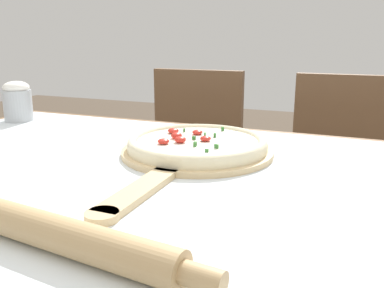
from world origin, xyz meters
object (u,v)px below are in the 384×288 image
Objects in this scene: rolling_pin at (69,237)px; flour_cup at (17,101)px; chair_left at (190,163)px; pizza_peel at (192,155)px; chair_right at (341,182)px; pizza at (197,143)px.

rolling_pin is 3.26× the size of flour_cup.
pizza_peel is at bearing -67.96° from chair_left.
pizza is at bearing -114.13° from chair_right.
flour_cup is (-0.64, 0.14, 0.04)m from pizza.
pizza is 0.46m from rolling_pin.
chair_right is at bearing 67.13° from pizza_peel.
pizza_peel is 0.79m from chair_left.
flour_cup reaches higher than rolling_pin.
flour_cup is at bearing -151.04° from chair_right.
chair_right is (0.27, 1.11, -0.27)m from rolling_pin.
chair_right is (0.29, 0.66, -0.27)m from pizza.
rolling_pin is (0.02, -0.43, 0.02)m from pizza_peel.
pizza_peel is 0.67m from flour_cup.
pizza_peel is 0.63× the size of chair_right.
pizza_peel is 0.79m from chair_right.
pizza_peel is at bearing -113.24° from chair_right.
chair_right reaches higher than rolling_pin.
flour_cup reaches higher than pizza.
pizza_peel is at bearing 92.52° from rolling_pin.
chair_right is at bearing -1.03° from chair_left.
chair_right is (0.29, 0.69, -0.25)m from pizza_peel.
chair_left is (-0.31, 1.11, -0.27)m from rolling_pin.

